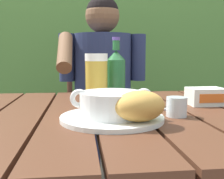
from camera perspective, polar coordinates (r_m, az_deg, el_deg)
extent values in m
cube|color=#4C2A1A|center=(0.87, -18.54, -5.91)|extent=(0.13, 0.90, 0.04)
cube|color=#4C2A1A|center=(0.85, -9.00, -5.90)|extent=(0.13, 0.90, 0.04)
cube|color=#4C2A1A|center=(0.86, 0.68, -5.72)|extent=(0.13, 0.90, 0.04)
cube|color=#4C2A1A|center=(0.89, 9.98, -5.40)|extent=(0.13, 0.90, 0.04)
cube|color=#4C2A1A|center=(0.94, 18.46, -4.98)|extent=(0.13, 0.90, 0.04)
cube|color=#4C2A1A|center=(1.28, -1.67, -4.07)|extent=(1.25, 0.03, 0.08)
cube|color=#4C2A1A|center=(1.54, 22.29, -15.17)|extent=(0.06, 0.06, 0.72)
cube|color=#4A7434|center=(2.67, -4.28, 6.09)|extent=(3.79, 0.60, 1.76)
cylinder|color=#4C3823|center=(2.90, -20.75, 7.52)|extent=(0.10, 0.10, 1.94)
cylinder|color=#4D2C1D|center=(2.03, 3.20, -13.11)|extent=(0.04, 0.04, 0.46)
cylinder|color=#4D2C1D|center=(2.00, -8.49, -13.45)|extent=(0.04, 0.04, 0.46)
cube|color=#4D2C1D|center=(1.73, -2.16, -8.37)|extent=(0.44, 0.46, 0.02)
cylinder|color=#4D2C1D|center=(1.91, 3.31, 1.90)|extent=(0.04, 0.04, 0.60)
cylinder|color=#4D2C1D|center=(1.88, -8.79, 1.75)|extent=(0.04, 0.04, 0.60)
cube|color=#4D2C1D|center=(1.89, -2.68, -0.85)|extent=(0.40, 0.02, 0.04)
cube|color=#4D2C1D|center=(1.88, -2.71, 3.64)|extent=(0.40, 0.02, 0.04)
cube|color=#4D2C1D|center=(1.88, -2.73, 8.18)|extent=(0.40, 0.02, 0.04)
cylinder|color=navy|center=(1.53, 1.61, -8.80)|extent=(0.13, 0.40, 0.13)
cylinder|color=navy|center=(1.52, -4.82, -8.98)|extent=(0.13, 0.40, 0.13)
cylinder|color=navy|center=(1.57, -1.94, 1.58)|extent=(0.32, 0.32, 0.54)
sphere|color=brown|center=(1.58, -2.00, 15.03)|extent=(0.19, 0.19, 0.19)
sphere|color=black|center=(1.58, -2.00, 15.71)|extent=(0.18, 0.18, 0.18)
cylinder|color=navy|center=(1.57, 5.43, 6.63)|extent=(0.08, 0.08, 0.26)
cylinder|color=navy|center=(1.54, -9.38, 6.56)|extent=(0.08, 0.08, 0.26)
cylinder|color=brown|center=(1.38, -9.73, 7.72)|extent=(0.07, 0.25, 0.21)
cylinder|color=white|center=(0.74, -0.01, -5.88)|extent=(0.28, 0.28, 0.01)
cylinder|color=white|center=(0.74, -0.01, -2.98)|extent=(0.17, 0.17, 0.06)
cylinder|color=orange|center=(0.73, -0.01, -1.89)|extent=(0.15, 0.15, 0.01)
torus|color=white|center=(0.73, -6.78, -1.85)|extent=(0.05, 0.01, 0.05)
torus|color=white|center=(0.75, 6.58, -1.62)|extent=(0.05, 0.01, 0.05)
ellipsoid|color=gold|center=(0.68, 5.76, -3.42)|extent=(0.15, 0.13, 0.08)
cylinder|color=gold|center=(0.95, -3.24, 1.32)|extent=(0.08, 0.08, 0.15)
cylinder|color=white|center=(0.95, -3.27, 6.70)|extent=(0.08, 0.08, 0.03)
cylinder|color=#266031|center=(1.00, 0.84, 1.69)|extent=(0.07, 0.07, 0.16)
cone|color=#266031|center=(1.00, 0.85, 7.14)|extent=(0.07, 0.07, 0.03)
cylinder|color=#266031|center=(1.00, 0.85, 9.14)|extent=(0.03, 0.03, 0.03)
cylinder|color=#5A4093|center=(1.00, 0.86, 10.48)|extent=(0.03, 0.03, 0.01)
cylinder|color=silver|center=(0.80, 13.25, -3.50)|extent=(0.06, 0.06, 0.06)
cube|color=white|center=(1.02, 18.84, -1.35)|extent=(0.12, 0.09, 0.06)
cube|color=orange|center=(0.98, 20.01, -1.75)|extent=(0.09, 0.00, 0.03)
cube|color=silver|center=(0.89, 9.50, -4.03)|extent=(0.13, 0.02, 0.00)
cube|color=black|center=(0.87, 5.17, -4.08)|extent=(0.07, 0.02, 0.01)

